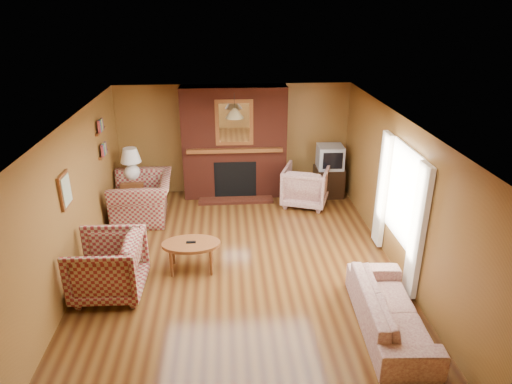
{
  "coord_description": "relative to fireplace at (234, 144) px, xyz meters",
  "views": [
    {
      "loc": [
        -0.2,
        -6.39,
        4.04
      ],
      "look_at": [
        0.3,
        0.6,
        1.06
      ],
      "focal_mm": 32.0,
      "sensor_mm": 36.0,
      "label": 1
    }
  ],
  "objects": [
    {
      "name": "table_lamp",
      "position": [
        -2.1,
        -0.53,
        -0.19
      ],
      "size": [
        0.41,
        0.41,
        0.68
      ],
      "color": "white",
      "rests_on": "side_table"
    },
    {
      "name": "floor",
      "position": [
        0.0,
        -2.98,
        -1.18
      ],
      "size": [
        6.5,
        6.5,
        0.0
      ],
      "primitive_type": "plane",
      "color": "#42220E",
      "rests_on": "ground"
    },
    {
      "name": "wall_back",
      "position": [
        0.0,
        0.27,
        0.02
      ],
      "size": [
        6.5,
        0.0,
        6.5
      ],
      "primitive_type": "plane",
      "rotation": [
        1.57,
        0.0,
        0.0
      ],
      "color": "olive",
      "rests_on": "floor"
    },
    {
      "name": "coffee_table",
      "position": [
        -0.78,
        -3.01,
        -0.75
      ],
      "size": [
        0.93,
        0.57,
        0.51
      ],
      "color": "brown",
      "rests_on": "floor"
    },
    {
      "name": "pendant_light",
      "position": [
        0.0,
        -0.68,
        0.82
      ],
      "size": [
        0.36,
        0.36,
        0.48
      ],
      "color": "black",
      "rests_on": "ceiling"
    },
    {
      "name": "wall_right",
      "position": [
        2.5,
        -2.98,
        0.02
      ],
      "size": [
        0.0,
        6.5,
        6.5
      ],
      "primitive_type": "plane",
      "rotation": [
        1.57,
        0.0,
        -1.57
      ],
      "color": "olive",
      "rests_on": "floor"
    },
    {
      "name": "floral_armchair",
      "position": [
        1.47,
        -0.61,
        -0.76
      ],
      "size": [
        1.16,
        1.17,
        0.84
      ],
      "primitive_type": "imported",
      "rotation": [
        0.0,
        0.0,
        2.79
      ],
      "color": "beige",
      "rests_on": "floor"
    },
    {
      "name": "fireplace",
      "position": [
        0.0,
        0.0,
        0.0
      ],
      "size": [
        2.2,
        0.82,
        2.4
      ],
      "color": "#531D12",
      "rests_on": "floor"
    },
    {
      "name": "floral_sofa",
      "position": [
        1.9,
        -4.64,
        -0.9
      ],
      "size": [
        0.87,
        2.0,
        0.57
      ],
      "primitive_type": "imported",
      "rotation": [
        0.0,
        0.0,
        1.52
      ],
      "color": "beige",
      "rests_on": "floor"
    },
    {
      "name": "wall_front",
      "position": [
        0.0,
        -6.23,
        0.02
      ],
      "size": [
        6.5,
        0.0,
        6.5
      ],
      "primitive_type": "plane",
      "rotation": [
        -1.57,
        0.0,
        0.0
      ],
      "color": "olive",
      "rests_on": "floor"
    },
    {
      "name": "botanical_print",
      "position": [
        -2.47,
        -3.28,
        0.37
      ],
      "size": [
        0.05,
        0.4,
        0.5
      ],
      "color": "brown",
      "rests_on": "wall_left"
    },
    {
      "name": "wall_left",
      "position": [
        -2.5,
        -2.98,
        0.02
      ],
      "size": [
        0.0,
        6.5,
        6.5
      ],
      "primitive_type": "plane",
      "rotation": [
        1.57,
        0.0,
        1.57
      ],
      "color": "olive",
      "rests_on": "floor"
    },
    {
      "name": "ceiling",
      "position": [
        0.0,
        -2.98,
        1.22
      ],
      "size": [
        6.5,
        6.5,
        0.0
      ],
      "primitive_type": "plane",
      "rotation": [
        3.14,
        0.0,
        0.0
      ],
      "color": "silver",
      "rests_on": "wall_back"
    },
    {
      "name": "plaid_loveseat",
      "position": [
        -1.85,
        -1.03,
        -0.76
      ],
      "size": [
        1.22,
        1.37,
        0.85
      ],
      "primitive_type": "imported",
      "rotation": [
        0.0,
        0.0,
        -1.51
      ],
      "color": "maroon",
      "rests_on": "floor"
    },
    {
      "name": "window_right",
      "position": [
        2.45,
        -3.18,
        -0.06
      ],
      "size": [
        0.1,
        1.85,
        2.0
      ],
      "color": "beige",
      "rests_on": "wall_right"
    },
    {
      "name": "side_table",
      "position": [
        -2.1,
        -0.53,
        -0.88
      ],
      "size": [
        0.48,
        0.48,
        0.61
      ],
      "primitive_type": "cube",
      "rotation": [
        0.0,
        0.0,
        0.04
      ],
      "color": "brown",
      "rests_on": "floor"
    },
    {
      "name": "bookshelf",
      "position": [
        -2.44,
        -1.08,
        0.48
      ],
      "size": [
        0.09,
        0.55,
        0.71
      ],
      "color": "brown",
      "rests_on": "wall_left"
    },
    {
      "name": "plaid_armchair",
      "position": [
        -1.95,
        -3.57,
        -0.72
      ],
      "size": [
        1.03,
        1.0,
        0.92
      ],
      "primitive_type": "imported",
      "rotation": [
        0.0,
        0.0,
        -1.59
      ],
      "color": "maroon",
      "rests_on": "floor"
    },
    {
      "name": "tv_stand",
      "position": [
        2.05,
        -0.18,
        -0.86
      ],
      "size": [
        0.62,
        0.57,
        0.65
      ],
      "primitive_type": "cube",
      "rotation": [
        0.0,
        0.0,
        0.05
      ],
      "color": "black",
      "rests_on": "floor"
    },
    {
      "name": "crt_tv",
      "position": [
        2.05,
        -0.19,
        -0.28
      ],
      "size": [
        0.56,
        0.55,
        0.5
      ],
      "color": "#A3A6AB",
      "rests_on": "tv_stand"
    }
  ]
}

